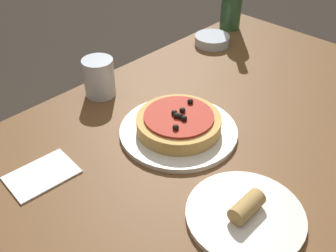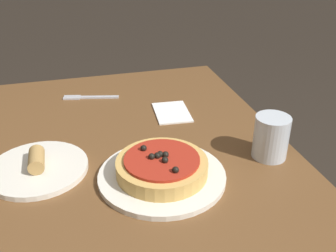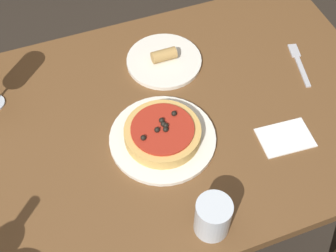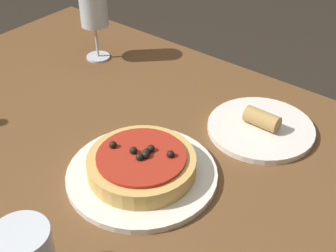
{
  "view_description": "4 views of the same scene",
  "coord_description": "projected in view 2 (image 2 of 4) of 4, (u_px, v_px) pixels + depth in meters",
  "views": [
    {
      "loc": [
        0.56,
        0.42,
        1.33
      ],
      "look_at": [
        0.07,
        -0.06,
        0.8
      ],
      "focal_mm": 42.0,
      "sensor_mm": 36.0,
      "label": 1
    },
    {
      "loc": [
        -0.63,
        0.1,
        1.26
      ],
      "look_at": [
        0.07,
        -0.09,
        0.86
      ],
      "focal_mm": 42.0,
      "sensor_mm": 36.0,
      "label": 2
    },
    {
      "loc": [
        -0.19,
        -0.7,
        1.74
      ],
      "look_at": [
        0.03,
        -0.09,
        0.86
      ],
      "focal_mm": 50.0,
      "sensor_mm": 36.0,
      "label": 3
    },
    {
      "loc": [
        0.46,
        -0.52,
        1.33
      ],
      "look_at": [
        0.05,
        -0.01,
        0.86
      ],
      "focal_mm": 50.0,
      "sensor_mm": 36.0,
      "label": 4
    }
  ],
  "objects": [
    {
      "name": "paper_napkin",
      "position": [
        172.0,
        112.0,
        1.11
      ],
      "size": [
        0.14,
        0.1,
        0.0
      ],
      "color": "white",
      "rests_on": "dining_table"
    },
    {
      "name": "pizza",
      "position": [
        162.0,
        166.0,
        0.82
      ],
      "size": [
        0.19,
        0.19,
        0.05
      ],
      "color": "tan",
      "rests_on": "dinner_plate"
    },
    {
      "name": "side_plate",
      "position": [
        38.0,
        167.0,
        0.86
      ],
      "size": [
        0.22,
        0.22,
        0.05
      ],
      "color": "white",
      "rests_on": "dining_table"
    },
    {
      "name": "dining_table",
      "position": [
        138.0,
        229.0,
        0.84
      ],
      "size": [
        1.34,
        0.8,
        0.76
      ],
      "color": "brown",
      "rests_on": "ground_plane"
    },
    {
      "name": "water_cup",
      "position": [
        271.0,
        137.0,
        0.89
      ],
      "size": [
        0.08,
        0.08,
        0.1
      ],
      "color": "silver",
      "rests_on": "dining_table"
    },
    {
      "name": "dinner_plate",
      "position": [
        162.0,
        176.0,
        0.83
      ],
      "size": [
        0.27,
        0.27,
        0.01
      ],
      "color": "white",
      "rests_on": "dining_table"
    },
    {
      "name": "fork",
      "position": [
        87.0,
        97.0,
        1.2
      ],
      "size": [
        0.06,
        0.17,
        0.0
      ],
      "rotation": [
        0.0,
        0.0,
        1.34
      ],
      "color": "#B7B7BC",
      "rests_on": "dining_table"
    }
  ]
}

